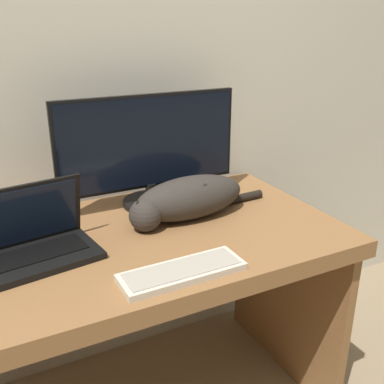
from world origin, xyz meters
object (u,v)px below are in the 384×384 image
(laptop, at_px, (37,243))
(cat, at_px, (187,198))
(monitor, at_px, (149,150))
(external_keyboard, at_px, (183,272))

(laptop, bearing_deg, cat, -3.15)
(monitor, height_order, external_keyboard, monitor)
(monitor, bearing_deg, external_keyboard, -102.43)
(laptop, bearing_deg, external_keyboard, -48.86)
(external_keyboard, distance_m, cat, 0.39)
(monitor, height_order, laptop, monitor)
(laptop, xyz_separation_m, cat, (0.52, 0.05, 0.03))
(monitor, relative_size, cat, 1.21)
(monitor, xyz_separation_m, external_keyboard, (-0.11, -0.52, -0.21))
(monitor, xyz_separation_m, cat, (0.07, -0.18, -0.14))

